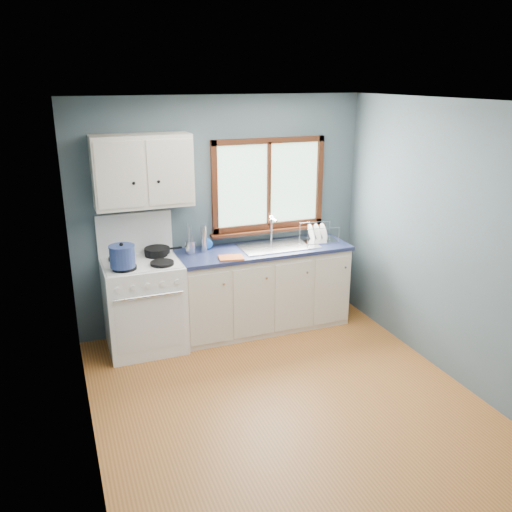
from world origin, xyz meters
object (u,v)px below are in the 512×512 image
object	(u,v)px
thermos	(204,239)
utensil_crock	(190,247)
sink	(278,252)
skillet	(157,250)
base_cabinets	(263,292)
stockpot	(122,256)
dish_rack	(318,236)
gas_range	(144,303)

from	to	relation	value
thermos	utensil_crock	bearing A→B (deg)	-175.19
sink	skillet	bearing A→B (deg)	174.43
base_cabinets	stockpot	bearing A→B (deg)	-172.90
skillet	stockpot	bearing A→B (deg)	-142.89
skillet	dish_rack	size ratio (longest dim) A/B	0.95
sink	thermos	distance (m)	0.83
stockpot	gas_range	bearing A→B (deg)	40.84
skillet	base_cabinets	bearing A→B (deg)	-8.04
gas_range	thermos	xyz separation A→B (m)	(0.68, 0.13, 0.57)
skillet	utensil_crock	xyz separation A→B (m)	(0.34, -0.02, 0.00)
thermos	sink	bearing A→B (deg)	-8.23
stockpot	thermos	xyz separation A→B (m)	(0.88, 0.30, -0.01)
base_cabinets	gas_range	bearing A→B (deg)	-179.18
gas_range	base_cabinets	world-z (taller)	gas_range
base_cabinets	sink	bearing A→B (deg)	-0.13
gas_range	thermos	size ratio (longest dim) A/B	4.87
sink	stockpot	xyz separation A→B (m)	(-1.68, -0.19, 0.21)
thermos	dish_rack	world-z (taller)	thermos
utensil_crock	thermos	world-z (taller)	utensil_crock
sink	utensil_crock	distance (m)	0.96
skillet	utensil_crock	size ratio (longest dim) A/B	1.17
utensil_crock	dish_rack	size ratio (longest dim) A/B	0.81
sink	thermos	world-z (taller)	sink
utensil_crock	dish_rack	distance (m)	1.45
skillet	gas_range	bearing A→B (deg)	-145.15
base_cabinets	skillet	bearing A→B (deg)	173.56
gas_range	utensil_crock	world-z (taller)	gas_range
skillet	thermos	xyz separation A→B (m)	(0.49, -0.01, 0.07)
thermos	dish_rack	size ratio (longest dim) A/B	0.68
sink	dish_rack	xyz separation A→B (m)	(0.50, 0.03, 0.11)
base_cabinets	thermos	size ratio (longest dim) A/B	6.63
base_cabinets	utensil_crock	bearing A→B (deg)	172.39
stockpot	utensil_crock	size ratio (longest dim) A/B	0.80
gas_range	dish_rack	bearing A→B (deg)	1.34
skillet	dish_rack	distance (m)	1.79
gas_range	stockpot	xyz separation A→B (m)	(-0.19, -0.17, 0.57)
gas_range	stockpot	size ratio (longest dim) A/B	5.07
dish_rack	gas_range	bearing A→B (deg)	-171.76
utensil_crock	stockpot	bearing A→B (deg)	-158.35
base_cabinets	stockpot	xyz separation A→B (m)	(-1.50, -0.19, 0.66)
sink	utensil_crock	size ratio (longest dim) A/B	2.51
thermos	dish_rack	distance (m)	1.31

